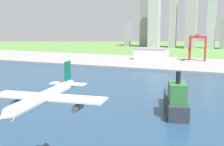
{
  "coord_description": "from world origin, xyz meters",
  "views": [
    {
      "loc": [
        69.36,
        89.48,
        52.72
      ],
      "look_at": [
        -1.62,
        256.26,
        23.08
      ],
      "focal_mm": 46.09,
      "sensor_mm": 36.0,
      "label": 1
    }
  ],
  "objects_px": {
    "airplane_landing": "(45,97)",
    "warehouse_main": "(151,54)",
    "port_crane_red": "(198,42)",
    "container_barge": "(176,100)"
  },
  "relations": [
    {
      "from": "container_barge",
      "to": "port_crane_red",
      "type": "xyz_separation_m",
      "value": [
        -18.28,
        261.01,
        22.75
      ]
    },
    {
      "from": "warehouse_main",
      "to": "container_barge",
      "type": "bearing_deg",
      "value": -71.49
    },
    {
      "from": "container_barge",
      "to": "warehouse_main",
      "type": "bearing_deg",
      "value": 108.51
    },
    {
      "from": "airplane_landing",
      "to": "port_crane_red",
      "type": "bearing_deg",
      "value": 89.55
    },
    {
      "from": "airplane_landing",
      "to": "warehouse_main",
      "type": "bearing_deg",
      "value": 100.12
    },
    {
      "from": "airplane_landing",
      "to": "warehouse_main",
      "type": "xyz_separation_m",
      "value": [
        -63.49,
        355.55,
        -20.15
      ]
    },
    {
      "from": "container_barge",
      "to": "port_crane_red",
      "type": "height_order",
      "value": "port_crane_red"
    },
    {
      "from": "port_crane_red",
      "to": "warehouse_main",
      "type": "distance_m",
      "value": 69.55
    },
    {
      "from": "airplane_landing",
      "to": "port_crane_red",
      "type": "distance_m",
      "value": 363.7
    },
    {
      "from": "container_barge",
      "to": "port_crane_red",
      "type": "relative_size",
      "value": 1.31
    }
  ]
}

